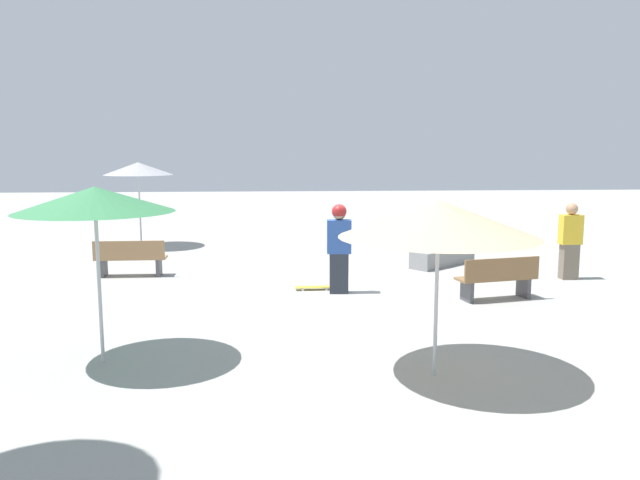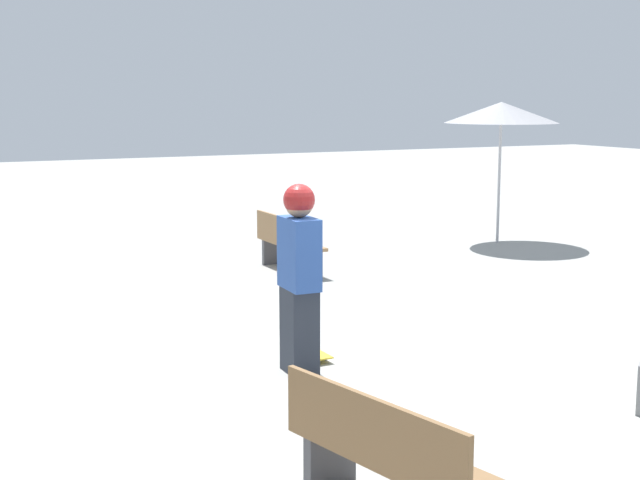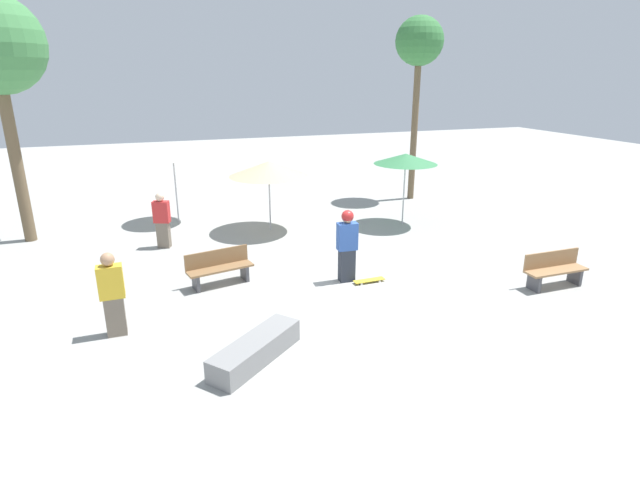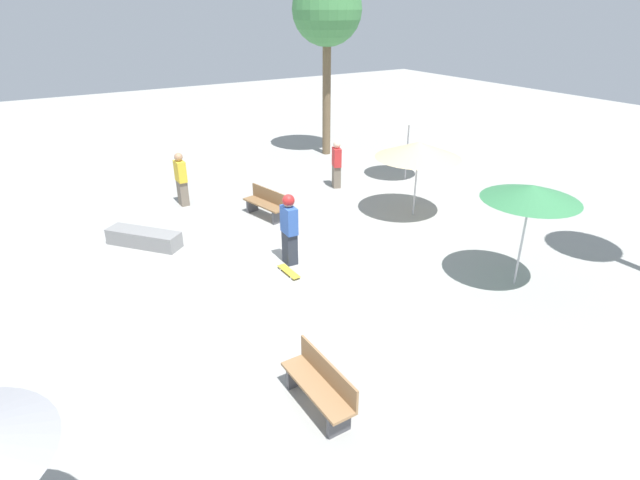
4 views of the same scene
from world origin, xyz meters
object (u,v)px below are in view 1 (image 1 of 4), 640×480
(bench_near, at_px, (498,278))
(shade_umbrella_green, at_px, (95,200))
(skateboard, at_px, (314,287))
(concrete_ledge, at_px, (443,257))
(shade_umbrella_grey, at_px, (138,169))
(bench_far, at_px, (131,258))
(bystander_far, at_px, (570,241))
(shade_umbrella_tan, at_px, (439,219))
(skater_main, at_px, (339,245))

(bench_near, xyz_separation_m, shade_umbrella_green, (-3.09, 6.68, 1.82))
(bench_near, bearing_deg, skateboard, 149.96)
(concrete_ledge, height_order, shade_umbrella_grey, shade_umbrella_grey)
(bench_far, bearing_deg, shade_umbrella_grey, 98.62)
(shade_umbrella_green, bearing_deg, bystander_far, -61.32)
(skateboard, height_order, bench_near, bench_near)
(bench_near, height_order, bystander_far, bystander_far)
(shade_umbrella_green, height_order, bystander_far, shade_umbrella_green)
(shade_umbrella_green, distance_m, shade_umbrella_tan, 4.51)
(skateboard, xyz_separation_m, shade_umbrella_grey, (6.15, 4.82, 2.27))
(shade_umbrella_tan, bearing_deg, skateboard, 13.92)
(bench_far, bearing_deg, concrete_ledge, 6.41)
(concrete_ledge, bearing_deg, shade_umbrella_tan, 164.09)
(concrete_ledge, distance_m, bench_near, 3.68)
(bystander_far, bearing_deg, skateboard, -174.24)
(bench_near, distance_m, bystander_far, 2.97)
(skateboard, xyz_separation_m, concrete_ledge, (2.55, -3.41, 0.16))
(skateboard, distance_m, shade_umbrella_grey, 8.13)
(bench_far, bearing_deg, skater_main, -23.44)
(concrete_ledge, height_order, shade_umbrella_tan, shade_umbrella_tan)
(concrete_ledge, relative_size, shade_umbrella_green, 0.80)
(shade_umbrella_tan, bearing_deg, bystander_far, -38.42)
(skateboard, xyz_separation_m, shade_umbrella_tan, (-5.04, -1.25, 1.99))
(concrete_ledge, bearing_deg, skateboard, 126.76)
(skateboard, xyz_separation_m, shade_umbrella_green, (-4.22, 3.18, 2.19))
(skateboard, relative_size, shade_umbrella_tan, 0.32)
(skater_main, height_order, skateboard, skater_main)
(bench_near, xyz_separation_m, shade_umbrella_tan, (-3.91, 2.24, 1.62))
(bench_far, relative_size, bystander_far, 0.93)
(skater_main, distance_m, skateboard, 1.08)
(bench_near, distance_m, shade_umbrella_green, 7.58)
(concrete_ledge, bearing_deg, shade_umbrella_green, 135.73)
(shade_umbrella_grey, bearing_deg, shade_umbrella_tan, -151.52)
(shade_umbrella_tan, bearing_deg, shade_umbrella_grey, 28.48)
(bystander_far, bearing_deg, shade_umbrella_grey, 151.73)
(skater_main, relative_size, shade_umbrella_green, 0.75)
(bench_far, bearing_deg, skateboard, -22.30)
(skateboard, distance_m, concrete_ledge, 4.26)
(shade_umbrella_grey, height_order, shade_umbrella_green, shade_umbrella_grey)
(bench_near, distance_m, shade_umbrella_tan, 4.79)
(shade_umbrella_green, bearing_deg, bench_near, -65.17)
(concrete_ledge, relative_size, shade_umbrella_tan, 0.76)
(concrete_ledge, xyz_separation_m, bench_far, (-0.88, 7.53, 0.21))
(bench_far, xyz_separation_m, bystander_far, (-0.97, -9.91, 0.43))
(concrete_ledge, distance_m, shade_umbrella_green, 9.66)
(bench_near, distance_m, shade_umbrella_grey, 11.21)
(skater_main, bearing_deg, bench_near, 167.71)
(shade_umbrella_tan, bearing_deg, shade_umbrella_green, 79.54)
(skateboard, height_order, shade_umbrella_green, shade_umbrella_green)
(skater_main, height_order, bench_far, skater_main)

